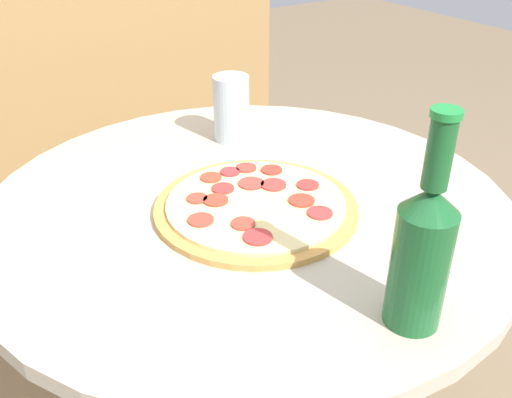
{
  "coord_description": "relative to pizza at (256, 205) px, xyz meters",
  "views": [
    {
      "loc": [
        -0.42,
        -0.66,
        1.16
      ],
      "look_at": [
        -0.01,
        -0.03,
        0.73
      ],
      "focal_mm": 40.0,
      "sensor_mm": 36.0,
      "label": 1
    }
  ],
  "objects": [
    {
      "name": "table",
      "position": [
        0.01,
        0.03,
        -0.21
      ],
      "size": [
        0.84,
        0.84,
        0.71
      ],
      "color": "#B2A893",
      "rests_on": "ground_plane"
    },
    {
      "name": "pizza",
      "position": [
        0.0,
        0.0,
        0.0
      ],
      "size": [
        0.31,
        0.31,
        0.02
      ],
      "color": "#C68E47",
      "rests_on": "table"
    },
    {
      "name": "beer_bottle",
      "position": [
        0.01,
        -0.31,
        0.09
      ],
      "size": [
        0.07,
        0.07,
        0.26
      ],
      "color": "#195628",
      "rests_on": "table"
    },
    {
      "name": "drinking_glass",
      "position": [
        0.11,
        0.25,
        0.05
      ],
      "size": [
        0.07,
        0.07,
        0.13
      ],
      "color": "#ADBCC6",
      "rests_on": "table"
    }
  ]
}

